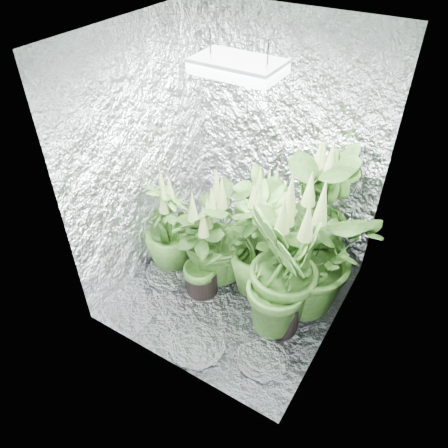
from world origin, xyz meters
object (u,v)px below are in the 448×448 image
plant_e (303,251)px  circulation_fan (333,261)px  plant_f (201,251)px  plant_g (283,272)px  grow_lamp (238,67)px  plant_a (220,234)px  plant_c (318,211)px  plant_d (169,228)px  plant_b (259,218)px  plant_h (261,244)px

plant_e → circulation_fan: bearing=73.9°
plant_e → plant_f: 0.76m
plant_g → grow_lamp: bearing=165.3°
plant_a → plant_c: (0.59, 0.52, 0.13)m
plant_c → circulation_fan: (0.21, -0.03, -0.42)m
plant_c → grow_lamp: bearing=-121.6°
plant_f → plant_g: bearing=-0.1°
plant_d → plant_f: (0.40, -0.13, 0.03)m
plant_e → plant_f: bearing=-158.3°
grow_lamp → plant_f: (-0.23, -0.12, -1.40)m
plant_a → plant_e: bearing=3.7°
plant_f → plant_g: 0.69m
plant_c → plant_d: plant_c is taller
plant_d → plant_e: (1.10, 0.15, 0.15)m
circulation_fan → grow_lamp: bearing=-110.3°
plant_e → plant_a: bearing=-176.3°
plant_b → plant_c: size_ratio=0.77×
plant_f → plant_h: plant_h is taller
plant_e → circulation_fan: plant_e is taller
plant_a → grow_lamp: bearing=-30.7°
grow_lamp → plant_f: size_ratio=0.54×
plant_a → plant_b: 0.39m
plant_b → circulation_fan: 0.72m
grow_lamp → circulation_fan: grow_lamp is taller
grow_lamp → plant_g: bearing=-14.7°
plant_d → plant_g: 1.10m
grow_lamp → circulation_fan: 1.88m
plant_a → circulation_fan: (0.80, 0.49, -0.29)m
plant_b → plant_f: (-0.18, -0.59, -0.00)m
plant_b → plant_c: bearing=20.7°
plant_h → plant_a: bearing=-174.2°
plant_e → plant_h: bearing=-178.4°
grow_lamp → plant_b: bearing=95.2°
plant_e → plant_c: bearing=99.4°
plant_a → plant_b: bearing=66.6°
plant_g → plant_a: bearing=160.1°
plant_d → plant_a: bearing=14.1°
grow_lamp → plant_g: grow_lamp is taller
circulation_fan → plant_f: bearing=-114.4°
grow_lamp → plant_d: bearing=179.0°
plant_g → plant_h: plant_g is taller
plant_b → plant_a: bearing=-113.4°
plant_b → grow_lamp: bearing=-84.8°
plant_g → plant_h: size_ratio=1.19×
plant_d → plant_g: size_ratio=0.74×
grow_lamp → plant_h: bearing=46.0°
plant_e → plant_f: (-0.70, -0.28, -0.13)m
grow_lamp → circulation_fan: bearing=45.4°
plant_d → plant_c: bearing=31.7°
grow_lamp → plant_d: (-0.62, 0.01, -1.43)m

